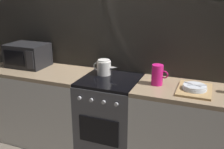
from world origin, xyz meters
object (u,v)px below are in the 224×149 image
object	(u,v)px
kettle	(104,67)
microwave	(28,55)
pitcher	(157,75)
dish_pile	(195,89)
stove_unit	(110,118)

from	to	relation	value
kettle	microwave	bearing A→B (deg)	-177.68
pitcher	dish_pile	distance (m)	0.36
kettle	dish_pile	bearing A→B (deg)	-7.97
pitcher	dish_pile	world-z (taller)	pitcher
microwave	pitcher	bearing A→B (deg)	-2.04
microwave	kettle	size ratio (longest dim) A/B	1.62
stove_unit	microwave	xyz separation A→B (m)	(-1.08, 0.07, 0.59)
microwave	dish_pile	size ratio (longest dim) A/B	1.15
stove_unit	kettle	bearing A→B (deg)	135.63
stove_unit	microwave	size ratio (longest dim) A/B	1.96
pitcher	microwave	bearing A→B (deg)	177.96
stove_unit	microwave	distance (m)	1.23
microwave	dish_pile	world-z (taller)	microwave
pitcher	kettle	bearing A→B (deg)	171.00
kettle	pitcher	xyz separation A→B (m)	(0.60, -0.10, 0.02)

